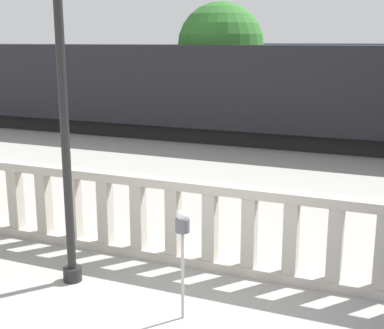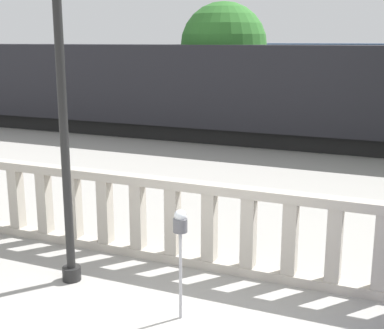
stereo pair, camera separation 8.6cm
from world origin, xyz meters
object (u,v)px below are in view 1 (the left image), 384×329
object	(u,v)px
parking_meter	(182,231)
tree_right	(221,46)
train_near	(197,90)
lamppost	(60,48)

from	to	relation	value
parking_meter	tree_right	bearing A→B (deg)	108.17
parking_meter	tree_right	size ratio (longest dim) A/B	0.30
tree_right	train_near	bearing A→B (deg)	-119.77
train_near	lamppost	bearing A→B (deg)	-76.20
lamppost	train_near	size ratio (longest dim) A/B	0.19
lamppost	tree_right	size ratio (longest dim) A/B	1.11
parking_meter	tree_right	world-z (taller)	tree_right
train_near	tree_right	xyz separation A→B (m)	(0.53, 0.93, 1.49)
lamppost	train_near	distance (m)	12.10
train_near	parking_meter	bearing A→B (deg)	-68.29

